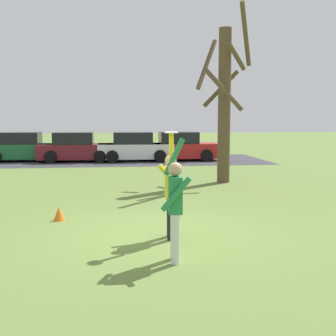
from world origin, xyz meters
TOP-DOWN VIEW (x-y plane):
  - ground_plane at (0.00, 0.00)m, footprint 120.00×120.00m
  - person_catcher at (0.26, -0.36)m, footprint 0.49×0.56m
  - person_defender at (0.16, -1.74)m, footprint 0.49×0.57m
  - frisbee_disc at (0.25, -0.59)m, footprint 0.25×0.25m
  - parked_car_green at (-5.85, 15.83)m, footprint 4.10×2.05m
  - parked_car_maroon at (-2.93, 15.28)m, footprint 4.10×2.05m
  - parked_car_white at (0.27, 15.17)m, footprint 4.10×2.05m
  - parked_car_red at (2.82, 15.22)m, footprint 4.10×2.05m
  - parking_strip at (-1.49, 15.48)m, footprint 18.05×6.40m
  - bare_tree_tall at (3.15, 6.79)m, footprint 2.19×2.18m
  - field_cone_orange at (-2.11, 1.41)m, footprint 0.26×0.26m

SIDE VIEW (x-z plane):
  - ground_plane at x=0.00m, z-range 0.00..0.00m
  - parking_strip at x=-1.49m, z-range 0.00..0.01m
  - field_cone_orange at x=-2.11m, z-range 0.00..0.32m
  - parked_car_green at x=-5.85m, z-range -0.07..1.52m
  - parked_car_maroon at x=-2.93m, z-range -0.07..1.52m
  - parked_car_white at x=0.27m, z-range -0.07..1.52m
  - parked_car_red at x=2.82m, z-range -0.07..1.52m
  - person_defender at x=0.16m, z-range -0.04..2.00m
  - person_catcher at x=0.26m, z-range -0.06..2.02m
  - frisbee_disc at x=0.25m, z-range 2.08..2.10m
  - bare_tree_tall at x=3.15m, z-range -0.10..6.16m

